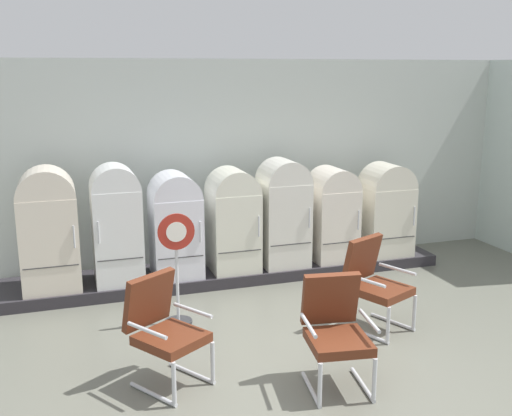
{
  "coord_description": "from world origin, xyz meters",
  "views": [
    {
      "loc": [
        -2.16,
        -4.75,
        2.89
      ],
      "look_at": [
        0.3,
        2.75,
        1.05
      ],
      "focal_mm": 41.95,
      "sensor_mm": 36.0,
      "label": 1
    }
  ],
  "objects_px": {
    "refrigerator_2": "(175,222)",
    "sign_stand": "(177,274)",
    "refrigerator_1": "(116,221)",
    "armchair_right": "(374,279)",
    "refrigerator_0": "(48,226)",
    "armchair_center": "(335,327)",
    "refrigerator_4": "(283,210)",
    "refrigerator_6": "(386,208)",
    "refrigerator_5": "(332,211)",
    "armchair_left": "(163,326)",
    "refrigerator_3": "(233,217)"
  },
  "relations": [
    {
      "from": "refrigerator_1",
      "to": "armchair_left",
      "type": "height_order",
      "value": "refrigerator_1"
    },
    {
      "from": "armchair_right",
      "to": "armchair_center",
      "type": "height_order",
      "value": "same"
    },
    {
      "from": "refrigerator_1",
      "to": "armchair_left",
      "type": "xyz_separation_m",
      "value": [
        0.17,
        -2.49,
        -0.41
      ]
    },
    {
      "from": "refrigerator_0",
      "to": "sign_stand",
      "type": "relative_size",
      "value": 1.18
    },
    {
      "from": "refrigerator_5",
      "to": "armchair_center",
      "type": "bearing_deg",
      "value": -114.64
    },
    {
      "from": "armchair_center",
      "to": "sign_stand",
      "type": "height_order",
      "value": "sign_stand"
    },
    {
      "from": "refrigerator_5",
      "to": "armchair_left",
      "type": "distance_m",
      "value": 3.84
    },
    {
      "from": "refrigerator_0",
      "to": "armchair_center",
      "type": "relative_size",
      "value": 1.49
    },
    {
      "from": "refrigerator_2",
      "to": "refrigerator_5",
      "type": "relative_size",
      "value": 1.03
    },
    {
      "from": "armchair_right",
      "to": "refrigerator_2",
      "type": "bearing_deg",
      "value": 132.84
    },
    {
      "from": "refrigerator_2",
      "to": "refrigerator_3",
      "type": "height_order",
      "value": "refrigerator_3"
    },
    {
      "from": "refrigerator_4",
      "to": "armchair_left",
      "type": "height_order",
      "value": "refrigerator_4"
    },
    {
      "from": "refrigerator_1",
      "to": "refrigerator_6",
      "type": "relative_size",
      "value": 1.13
    },
    {
      "from": "armchair_left",
      "to": "sign_stand",
      "type": "relative_size",
      "value": 0.79
    },
    {
      "from": "refrigerator_1",
      "to": "armchair_center",
      "type": "height_order",
      "value": "refrigerator_1"
    },
    {
      "from": "refrigerator_1",
      "to": "sign_stand",
      "type": "relative_size",
      "value": 1.18
    },
    {
      "from": "refrigerator_2",
      "to": "armchair_right",
      "type": "xyz_separation_m",
      "value": [
        1.88,
        -2.02,
        -0.32
      ]
    },
    {
      "from": "armchair_right",
      "to": "armchair_center",
      "type": "bearing_deg",
      "value": -133.56
    },
    {
      "from": "refrigerator_2",
      "to": "sign_stand",
      "type": "height_order",
      "value": "refrigerator_2"
    },
    {
      "from": "refrigerator_0",
      "to": "refrigerator_3",
      "type": "distance_m",
      "value": 2.4
    },
    {
      "from": "refrigerator_0",
      "to": "sign_stand",
      "type": "distance_m",
      "value": 1.88
    },
    {
      "from": "refrigerator_1",
      "to": "armchair_left",
      "type": "bearing_deg",
      "value": -86.07
    },
    {
      "from": "refrigerator_1",
      "to": "armchair_right",
      "type": "height_order",
      "value": "refrigerator_1"
    },
    {
      "from": "refrigerator_3",
      "to": "armchair_left",
      "type": "relative_size",
      "value": 1.36
    },
    {
      "from": "refrigerator_0",
      "to": "armchair_center",
      "type": "xyz_separation_m",
      "value": [
        2.51,
        -3.03,
        -0.4
      ]
    },
    {
      "from": "refrigerator_2",
      "to": "sign_stand",
      "type": "xyz_separation_m",
      "value": [
        -0.22,
        -1.24,
        -0.29
      ]
    },
    {
      "from": "refrigerator_6",
      "to": "armchair_right",
      "type": "distance_m",
      "value": 2.38
    },
    {
      "from": "refrigerator_6",
      "to": "sign_stand",
      "type": "height_order",
      "value": "refrigerator_6"
    },
    {
      "from": "armchair_left",
      "to": "armchair_right",
      "type": "relative_size",
      "value": 1.0
    },
    {
      "from": "armchair_right",
      "to": "refrigerator_5",
      "type": "bearing_deg",
      "value": 78.14
    },
    {
      "from": "refrigerator_1",
      "to": "refrigerator_0",
      "type": "bearing_deg",
      "value": 178.67
    },
    {
      "from": "refrigerator_4",
      "to": "refrigerator_6",
      "type": "bearing_deg",
      "value": -0.72
    },
    {
      "from": "refrigerator_4",
      "to": "sign_stand",
      "type": "xyz_separation_m",
      "value": [
        -1.75,
        -1.22,
        -0.35
      ]
    },
    {
      "from": "refrigerator_0",
      "to": "armchair_left",
      "type": "distance_m",
      "value": 2.73
    },
    {
      "from": "refrigerator_0",
      "to": "refrigerator_3",
      "type": "bearing_deg",
      "value": 0.27
    },
    {
      "from": "refrigerator_2",
      "to": "refrigerator_3",
      "type": "bearing_deg",
      "value": -0.05
    },
    {
      "from": "refrigerator_1",
      "to": "armchair_left",
      "type": "relative_size",
      "value": 1.49
    },
    {
      "from": "refrigerator_6",
      "to": "armchair_center",
      "type": "relative_size",
      "value": 1.32
    },
    {
      "from": "refrigerator_0",
      "to": "refrigerator_2",
      "type": "height_order",
      "value": "refrigerator_0"
    },
    {
      "from": "refrigerator_1",
      "to": "refrigerator_3",
      "type": "height_order",
      "value": "refrigerator_1"
    },
    {
      "from": "refrigerator_2",
      "to": "armchair_right",
      "type": "distance_m",
      "value": 2.78
    },
    {
      "from": "refrigerator_4",
      "to": "sign_stand",
      "type": "relative_size",
      "value": 1.15
    },
    {
      "from": "refrigerator_5",
      "to": "sign_stand",
      "type": "bearing_deg",
      "value": -153.96
    },
    {
      "from": "refrigerator_5",
      "to": "armchair_center",
      "type": "distance_m",
      "value": 3.35
    },
    {
      "from": "refrigerator_1",
      "to": "refrigerator_3",
      "type": "relative_size",
      "value": 1.09
    },
    {
      "from": "refrigerator_0",
      "to": "refrigerator_6",
      "type": "height_order",
      "value": "refrigerator_0"
    },
    {
      "from": "refrigerator_3",
      "to": "refrigerator_6",
      "type": "xyz_separation_m",
      "value": [
        2.36,
        -0.04,
        -0.03
      ]
    },
    {
      "from": "refrigerator_1",
      "to": "armchair_right",
      "type": "distance_m",
      "value": 3.34
    },
    {
      "from": "sign_stand",
      "to": "refrigerator_2",
      "type": "bearing_deg",
      "value": 79.97
    },
    {
      "from": "refrigerator_0",
      "to": "armchair_left",
      "type": "bearing_deg",
      "value": -68.21
    }
  ]
}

